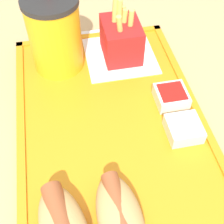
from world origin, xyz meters
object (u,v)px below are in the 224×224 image
(hot_dog_near, at_px, (120,219))
(sauce_cup_ketchup, at_px, (171,96))
(fries_carton, at_px, (121,39))
(soda_cup, at_px, (55,34))
(sauce_cup_mayo, at_px, (184,128))

(hot_dog_near, height_order, sauce_cup_ketchup, hot_dog_near)
(hot_dog_near, bearing_deg, fries_carton, -12.42)
(fries_carton, height_order, sauce_cup_ketchup, fries_carton)
(soda_cup, bearing_deg, sauce_cup_ketchup, -126.70)
(fries_carton, bearing_deg, sauce_cup_ketchup, -156.99)
(soda_cup, xyz_separation_m, fries_carton, (0.00, -0.11, -0.03))
(fries_carton, relative_size, sauce_cup_ketchup, 2.38)
(soda_cup, xyz_separation_m, hot_dog_near, (-0.31, -0.05, -0.04))
(soda_cup, height_order, hot_dog_near, soda_cup)
(soda_cup, bearing_deg, sauce_cup_mayo, -138.89)
(soda_cup, bearing_deg, fries_carton, -88.44)
(sauce_cup_mayo, relative_size, sauce_cup_ketchup, 1.00)
(soda_cup, height_order, fries_carton, soda_cup)
(fries_carton, height_order, sauce_cup_mayo, fries_carton)
(hot_dog_near, distance_m, sauce_cup_mayo, 0.17)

